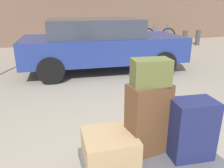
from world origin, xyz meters
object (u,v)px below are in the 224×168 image
bollard_kerb_near (123,41)px  suitcase_tan_front_left (110,147)px  suitcase_brown_rear_right (148,119)px  suitcase_navy_front_right (191,129)px  duffel_bag_olive_topmost_pile (151,72)px  bollard_kerb_mid (155,40)px  parked_car (101,44)px  bollard_kerb_far (185,38)px  luggage_cart (150,162)px  bollard_corner (198,38)px  bicycle_leaning (158,35)px

bollard_kerb_near → suitcase_tan_front_left: bearing=-111.9°
suitcase_brown_rear_right → suitcase_navy_front_right: suitcase_brown_rear_right is taller
duffel_bag_olive_topmost_pile → bollard_kerb_mid: duffel_bag_olive_topmost_pile is taller
parked_car → bollard_kerb_far: bearing=30.9°
luggage_cart → bollard_kerb_mid: bearing=61.3°
suitcase_navy_front_right → bollard_corner: bearing=57.8°
luggage_cart → suitcase_navy_front_right: suitcase_navy_front_right is taller
luggage_cart → bollard_kerb_near: 7.54m
suitcase_navy_front_right → bicycle_leaning: 9.69m
suitcase_navy_front_right → bollard_corner: 9.27m
luggage_cart → parked_car: size_ratio=0.29×
duffel_bag_olive_topmost_pile → bollard_kerb_mid: (3.91, 7.03, -0.82)m
bicycle_leaning → bollard_corner: size_ratio=2.39×
suitcase_brown_rear_right → bollard_kerb_near: size_ratio=1.02×
suitcase_tan_front_left → duffel_bag_olive_topmost_pile: size_ratio=1.43×
suitcase_tan_front_left → bollard_corner: bearing=50.6°
luggage_cart → duffel_bag_olive_topmost_pile: size_ratio=3.83×
suitcase_navy_front_right → parked_car: size_ratio=0.13×
suitcase_navy_front_right → bicycle_leaning: bicycle_leaning is taller
bicycle_leaning → bollard_kerb_near: bicycle_leaning is taller
suitcase_tan_front_left → duffel_bag_olive_topmost_pile: duffel_bag_olive_topmost_pile is taller
suitcase_navy_front_right → parked_car: parked_car is taller
suitcase_tan_front_left → bollard_kerb_far: bollard_kerb_far is taller
bollard_kerb_mid → bollard_corner: 2.25m
duffel_bag_olive_topmost_pile → bollard_kerb_far: (5.44, 7.03, -0.82)m
suitcase_navy_front_right → bollard_kerb_far: bearing=61.4°
suitcase_brown_rear_right → parked_car: 4.25m
suitcase_navy_front_right → suitcase_brown_rear_right: bearing=157.5°
suitcase_tan_front_left → luggage_cart: bearing=-10.5°
bollard_kerb_mid → bollard_corner: same height
luggage_cart → parked_car: bearing=80.7°
suitcase_brown_rear_right → bollard_corner: size_ratio=1.02×
luggage_cart → suitcase_navy_front_right: 0.52m
suitcase_tan_front_left → duffel_bag_olive_topmost_pile: bearing=4.5°
suitcase_tan_front_left → suitcase_navy_front_right: 0.79m
bicycle_leaning → suitcase_navy_front_right: bearing=-117.4°
duffel_bag_olive_topmost_pile → suitcase_navy_front_right: bearing=-21.9°
suitcase_brown_rear_right → bollard_kerb_mid: bearing=54.2°
suitcase_brown_rear_right → suitcase_navy_front_right: 0.41m
bollard_kerb_mid → duffel_bag_olive_topmost_pile: bearing=-119.0°
suitcase_navy_front_right → bollard_kerb_mid: (3.55, 7.23, -0.28)m
luggage_cart → bollard_corner: size_ratio=1.88×
suitcase_navy_front_right → bollard_kerb_near: (2.08, 7.23, -0.28)m
suitcase_brown_rear_right → bicycle_leaning: bearing=53.5°
bicycle_leaning → bollard_kerb_mid: bicycle_leaning is taller
suitcase_brown_rear_right → duffel_bag_olive_topmost_pile: 0.47m
bicycle_leaning → bollard_kerb_mid: 1.64m
bicycle_leaning → bollard_kerb_far: bicycle_leaning is taller
suitcase_tan_front_left → bollard_kerb_near: (2.83, 7.04, -0.12)m
suitcase_tan_front_left → bollard_corner: bollard_corner is taller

